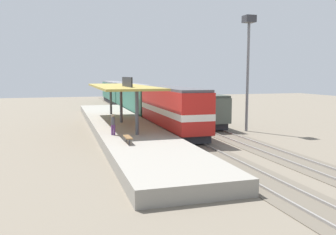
{
  "coord_description": "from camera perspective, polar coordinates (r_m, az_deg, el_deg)",
  "views": [
    {
      "loc": [
        -10.45,
        -36.52,
        5.82
      ],
      "look_at": [
        -1.38,
        -6.11,
        2.0
      ],
      "focal_mm": 38.16,
      "sensor_mm": 36.0,
      "label": 1
    }
  ],
  "objects": [
    {
      "name": "ground_plane",
      "position": [
        39.02,
        2.19,
        -1.72
      ],
      "size": [
        120.0,
        120.0,
        0.0
      ],
      "primitive_type": "plane",
      "color": "#706656"
    },
    {
      "name": "track_near",
      "position": [
        38.42,
        -0.64,
        -1.8
      ],
      "size": [
        3.2,
        110.0,
        0.16
      ],
      "color": "#5F5649",
      "rests_on": "ground"
    },
    {
      "name": "track_far",
      "position": [
        39.92,
        5.73,
        -1.51
      ],
      "size": [
        3.2,
        110.0,
        0.16
      ],
      "color": "#5F5649",
      "rests_on": "ground"
    },
    {
      "name": "platform",
      "position": [
        37.37,
        -7.43,
        -1.46
      ],
      "size": [
        6.0,
        44.0,
        0.9
      ],
      "primitive_type": "cube",
      "color": "gray",
      "rests_on": "ground"
    },
    {
      "name": "station_canopy",
      "position": [
        36.91,
        -7.51,
        4.81
      ],
      "size": [
        5.2,
        18.0,
        4.7
      ],
      "color": "#47474C",
      "rests_on": "platform"
    },
    {
      "name": "platform_bench",
      "position": [
        25.83,
        -6.44,
        -3.16
      ],
      "size": [
        0.44,
        1.7,
        0.5
      ],
      "color": "#333338",
      "rests_on": "platform"
    },
    {
      "name": "locomotive",
      "position": [
        35.36,
        0.66,
        1.33
      ],
      "size": [
        2.93,
        14.43,
        4.44
      ],
      "color": "#28282D",
      "rests_on": "track_near"
    },
    {
      "name": "passenger_carriage_front",
      "position": [
        52.77,
        -5.16,
        3.03
      ],
      "size": [
        2.9,
        20.0,
        4.24
      ],
      "color": "#28282D",
      "rests_on": "track_near"
    },
    {
      "name": "passenger_carriage_rear",
      "position": [
        73.24,
        -8.41,
        4.05
      ],
      "size": [
        2.9,
        20.0,
        4.24
      ],
      "color": "#28282D",
      "rests_on": "track_near"
    },
    {
      "name": "freight_car",
      "position": [
        41.57,
        4.69,
        1.53
      ],
      "size": [
        2.8,
        12.0,
        3.54
      ],
      "color": "#28282D",
      "rests_on": "track_far"
    },
    {
      "name": "light_mast",
      "position": [
        37.58,
        12.71,
        10.63
      ],
      "size": [
        1.1,
        1.1,
        11.7
      ],
      "color": "slate",
      "rests_on": "ground"
    },
    {
      "name": "person_waiting",
      "position": [
        29.53,
        -8.77,
        -0.93
      ],
      "size": [
        0.34,
        0.34,
        1.71
      ],
      "color": "#663375",
      "rests_on": "platform"
    }
  ]
}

